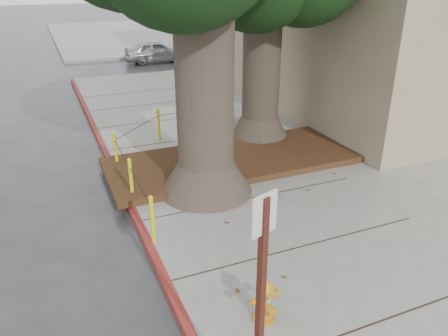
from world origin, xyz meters
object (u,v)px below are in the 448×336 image
at_px(car_red, 310,41).
at_px(car_silver, 156,51).
at_px(signpost, 260,308).
at_px(fire_hydrant, 265,300).

bearing_deg(car_red, car_silver, 83.21).
bearing_deg(signpost, car_red, 38.03).
bearing_deg(car_red, fire_hydrant, 137.89).
relative_size(fire_hydrant, signpost, 0.26).
relative_size(fire_hydrant, car_red, 0.21).
distance_m(car_silver, car_red, 10.06).
xyz_separation_m(fire_hydrant, car_silver, (3.78, 19.97, 0.08)).
height_order(signpost, car_silver, signpost).
xyz_separation_m(fire_hydrant, signpost, (-0.80, -1.32, 1.24)).
xyz_separation_m(fire_hydrant, car_red, (13.84, 20.11, 0.07)).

